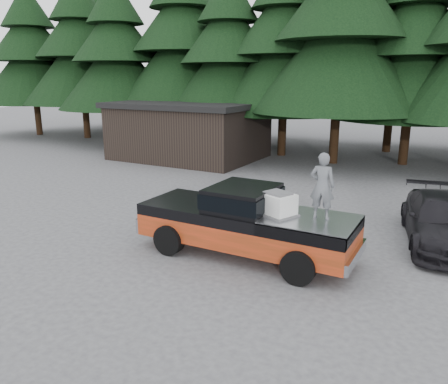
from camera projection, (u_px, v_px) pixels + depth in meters
The scene contains 8 objects.
ground at pixel (226, 255), 11.93m from camera, with size 120.00×120.00×0.00m, color #474749.
pickup_truck at pixel (246, 232), 11.80m from camera, with size 6.00×2.04×1.33m, color red, non-canonical shape.
truck_cab at pixel (243, 197), 11.60m from camera, with size 1.66×1.90×0.59m, color black.
air_compressor at pixel (278, 205), 10.97m from camera, with size 0.79×0.66×0.54m, color silver.
man_on_bed at pixel (322, 186), 10.59m from camera, with size 0.60×0.40×1.66m, color #5B5E62.
parked_car at pixel (442, 221), 12.59m from camera, with size 1.96×4.83×1.40m, color black.
utility_building at pixel (189, 130), 25.85m from camera, with size 8.40×6.40×3.30m.
treeline at pixel (380, 21), 24.32m from camera, with size 60.15×16.05×17.50m.
Camera 1 is at (5.29, -9.74, 4.73)m, focal length 35.00 mm.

